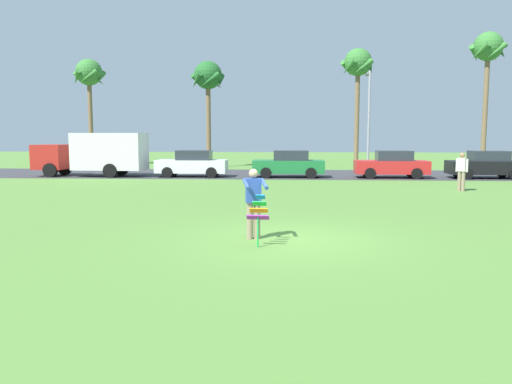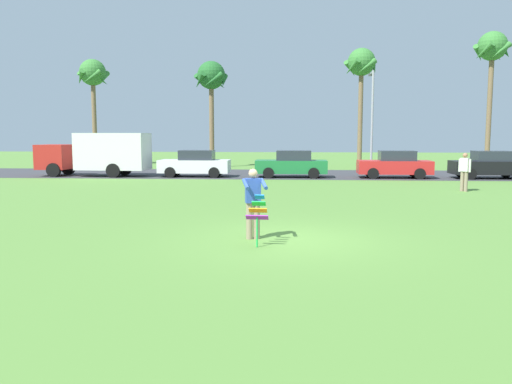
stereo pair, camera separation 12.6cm
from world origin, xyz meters
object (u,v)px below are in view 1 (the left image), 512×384
object	(u,v)px
parked_car_white	(192,164)
palm_tree_right_near	(208,80)
kite_held	(259,212)
parked_truck_red_cab	(97,153)
parked_car_black	(486,165)
person_walker_near	(462,171)
parked_car_red	(392,165)
palm_tree_far_left	(488,53)
palm_tree_centre_far	(358,68)
parked_car_green	(289,164)
person_kite_flyer	(254,201)
palm_tree_left_near	(89,77)
streetlight_pole	(369,114)

from	to	relation	value
parked_car_white	palm_tree_right_near	distance (m)	10.39
kite_held	parked_truck_red_cab	xyz separation A→B (m)	(-10.93, 18.76, 0.63)
parked_car_black	person_walker_near	size ratio (longest dim) A/B	2.44
parked_car_red	palm_tree_far_left	size ratio (longest dim) A/B	0.43
palm_tree_centre_far	parked_car_red	bearing A→B (deg)	-85.69
parked_truck_red_cab	parked_car_black	size ratio (longest dim) A/B	1.60
parked_car_green	palm_tree_far_left	size ratio (longest dim) A/B	0.42
parked_car_red	palm_tree_far_left	world-z (taller)	palm_tree_far_left
parked_truck_red_cab	parked_car_white	xyz separation A→B (m)	(5.83, -0.00, -0.64)
person_kite_flyer	parked_car_white	distance (m)	18.68
parked_car_green	palm_tree_left_near	world-z (taller)	palm_tree_left_near
parked_car_white	parked_car_red	world-z (taller)	same
palm_tree_far_left	person_walker_near	size ratio (longest dim) A/B	5.76
parked_truck_red_cab	kite_held	bearing A→B (deg)	-59.79
person_kite_flyer	parked_truck_red_cab	distance (m)	20.99
streetlight_pole	palm_tree_right_near	bearing A→B (deg)	172.82
parked_car_red	palm_tree_far_left	xyz separation A→B (m)	(8.45, 8.92, 7.65)
palm_tree_left_near	palm_tree_right_near	xyz separation A→B (m)	(9.92, -1.93, -0.48)
person_kite_flyer	parked_car_black	world-z (taller)	person_kite_flyer
person_walker_near	palm_tree_centre_far	bearing A→B (deg)	98.46
palm_tree_right_near	parked_car_red	bearing A→B (deg)	-35.23
person_kite_flyer	palm_tree_centre_far	distance (m)	29.59
kite_held	streetlight_pole	bearing A→B (deg)	76.18
palm_tree_far_left	parked_car_black	bearing A→B (deg)	-108.98
streetlight_pole	person_walker_near	xyz separation A→B (m)	(2.10, -13.92, -3.06)
person_kite_flyer	palm_tree_far_left	xyz separation A→B (m)	(15.31, 26.93, 7.47)
person_walker_near	palm_tree_left_near	bearing A→B (deg)	143.95
palm_tree_centre_far	person_walker_near	size ratio (longest dim) A/B	5.25
palm_tree_left_near	palm_tree_far_left	world-z (taller)	palm_tree_far_left
parked_car_green	streetlight_pole	distance (m)	9.62
kite_held	palm_tree_right_near	world-z (taller)	palm_tree_right_near
parked_car_black	streetlight_pole	xyz separation A→B (m)	(-5.72, 7.08, 3.22)
parked_car_red	palm_tree_left_near	xyz separation A→B (m)	(-22.05, 10.50, 6.33)
palm_tree_far_left	parked_car_red	bearing A→B (deg)	-133.46
palm_tree_right_near	palm_tree_far_left	distance (m)	20.66
person_kite_flyer	parked_car_black	xyz separation A→B (m)	(12.25, 18.02, -0.18)
parked_car_red	parked_car_black	world-z (taller)	same
parked_truck_red_cab	streetlight_pole	bearing A→B (deg)	22.28
person_kite_flyer	palm_tree_left_near	distance (m)	32.89
kite_held	palm_tree_centre_far	xyz separation A→B (m)	(5.93, 28.92, 6.84)
kite_held	palm_tree_far_left	distance (m)	32.46
parked_car_black	palm_tree_far_left	distance (m)	12.14
parked_truck_red_cab	parked_car_white	bearing A→B (deg)	-0.01
palm_tree_left_near	palm_tree_far_left	size ratio (longest dim) A/B	0.86
palm_tree_right_near	palm_tree_centre_far	bearing A→B (deg)	7.97
person_kite_flyer	streetlight_pole	xyz separation A→B (m)	(6.53, 25.10, 3.05)
palm_tree_right_near	person_walker_near	world-z (taller)	palm_tree_right_near
parked_car_green	streetlight_pole	bearing A→B (deg)	51.37
kite_held	person_walker_near	distance (m)	14.62
parked_car_green	palm_tree_centre_far	distance (m)	13.32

